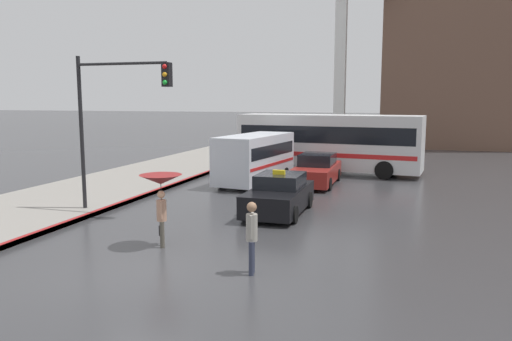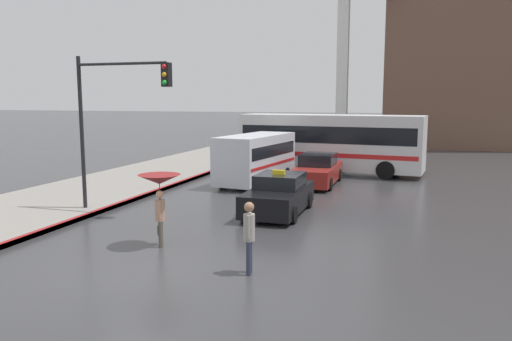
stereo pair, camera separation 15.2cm
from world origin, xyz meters
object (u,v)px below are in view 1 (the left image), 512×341
object	(u,v)px
taxi	(279,195)
ambulance_van	(255,156)
city_bus	(329,141)
monument_cross	(341,24)
traffic_light	(115,105)
pedestrian_man	(252,232)
pedestrian_with_umbrella	(161,186)
sedan_red	(317,170)

from	to	relation	value
taxi	ambulance_van	distance (m)	6.76
city_bus	monument_cross	xyz separation A→B (m)	(-1.41, 14.66, 8.53)
traffic_light	monument_cross	size ratio (longest dim) A/B	0.31
pedestrian_man	pedestrian_with_umbrella	bearing A→B (deg)	-124.61
city_bus	monument_cross	bearing A→B (deg)	11.43
ambulance_van	pedestrian_with_umbrella	size ratio (longest dim) A/B	2.77
city_bus	pedestrian_with_umbrella	distance (m)	15.93
taxi	ambulance_van	size ratio (longest dim) A/B	0.73
taxi	pedestrian_with_umbrella	distance (m)	5.56
sedan_red	city_bus	distance (m)	4.26
pedestrian_with_umbrella	sedan_red	bearing A→B (deg)	-36.95
traffic_light	taxi	bearing A→B (deg)	19.78
pedestrian_with_umbrella	monument_cross	distance (m)	31.64
sedan_red	pedestrian_man	distance (m)	13.07
sedan_red	ambulance_van	world-z (taller)	ambulance_van
sedan_red	pedestrian_with_umbrella	size ratio (longest dim) A/B	2.28
pedestrian_with_umbrella	monument_cross	size ratio (longest dim) A/B	0.11
sedan_red	taxi	bearing A→B (deg)	88.45
sedan_red	traffic_light	world-z (taller)	traffic_light
city_bus	monument_cross	world-z (taller)	monument_cross
pedestrian_with_umbrella	pedestrian_man	xyz separation A→B (m)	(3.09, -1.37, -0.71)
city_bus	pedestrian_with_umbrella	xyz separation A→B (m)	(-2.20, -15.77, -0.09)
city_bus	traffic_light	distance (m)	14.01
sedan_red	ambulance_van	xyz separation A→B (m)	(-2.99, -0.52, 0.65)
sedan_red	city_bus	xyz separation A→B (m)	(-0.08, 4.11, 1.13)
traffic_light	monument_cross	xyz separation A→B (m)	(4.12, 27.35, 6.41)
pedestrian_with_umbrella	monument_cross	xyz separation A→B (m)	(0.79, 30.43, 8.61)
monument_cross	city_bus	bearing A→B (deg)	-84.50
sedan_red	city_bus	size ratio (longest dim) A/B	0.45
pedestrian_with_umbrella	monument_cross	bearing A→B (deg)	-27.38
city_bus	pedestrian_with_umbrella	bearing A→B (deg)	177.97
pedestrian_man	monument_cross	world-z (taller)	monument_cross
ambulance_van	pedestrian_man	size ratio (longest dim) A/B	3.27
taxi	pedestrian_with_umbrella	world-z (taller)	pedestrian_with_umbrella
ambulance_van	traffic_light	world-z (taller)	traffic_light
sedan_red	city_bus	world-z (taller)	city_bus
traffic_light	monument_cross	bearing A→B (deg)	81.43
pedestrian_with_umbrella	pedestrian_man	bearing A→B (deg)	-139.86
ambulance_van	pedestrian_man	world-z (taller)	ambulance_van
pedestrian_with_umbrella	ambulance_van	bearing A→B (deg)	-22.25
city_bus	pedestrian_man	xyz separation A→B (m)	(0.88, -17.15, -0.80)
taxi	traffic_light	bearing A→B (deg)	19.78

